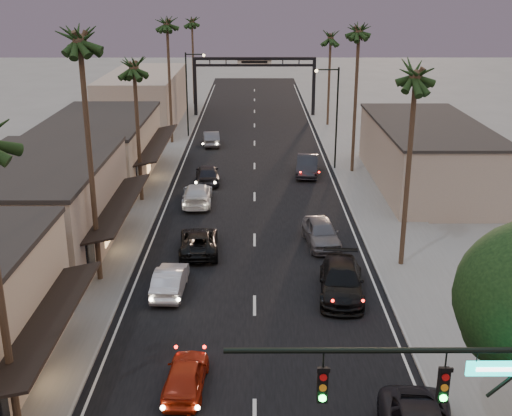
{
  "coord_description": "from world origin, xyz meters",
  "views": [
    {
      "loc": [
        0.01,
        -10.47,
        15.53
      ],
      "look_at": [
        0.09,
        27.12,
        2.5
      ],
      "focal_mm": 45.0,
      "sensor_mm": 36.0,
      "label": 1
    }
  ],
  "objects_px": {
    "arch": "(254,72)",
    "oncoming_pickup": "(199,241)",
    "traffic_signal": "(467,400)",
    "streetlight_left": "(189,88)",
    "palm_lc": "(134,61)",
    "curbside_black": "(341,281)",
    "oncoming_red": "(186,375)",
    "palm_lb": "(79,32)",
    "palm_ld": "(167,20)",
    "palm_rc": "(331,34)",
    "streetlight_right": "(334,110)",
    "palm_ra": "(417,68)",
    "oncoming_silver": "(170,280)",
    "palm_rb": "(359,26)",
    "palm_far": "(192,19)"
  },
  "relations": [
    {
      "from": "streetlight_right",
      "to": "arch",
      "type": "bearing_deg",
      "value": 105.47
    },
    {
      "from": "streetlight_right",
      "to": "palm_rb",
      "type": "height_order",
      "value": "palm_rb"
    },
    {
      "from": "streetlight_right",
      "to": "palm_rc",
      "type": "height_order",
      "value": "palm_rc"
    },
    {
      "from": "palm_lc",
      "to": "curbside_black",
      "type": "bearing_deg",
      "value": -50.18
    },
    {
      "from": "curbside_black",
      "to": "arch",
      "type": "bearing_deg",
      "value": 100.93
    },
    {
      "from": "streetlight_left",
      "to": "palm_lb",
      "type": "bearing_deg",
      "value": -92.67
    },
    {
      "from": "arch",
      "to": "oncoming_silver",
      "type": "height_order",
      "value": "arch"
    },
    {
      "from": "palm_ld",
      "to": "oncoming_red",
      "type": "bearing_deg",
      "value": -82.35
    },
    {
      "from": "palm_lc",
      "to": "curbside_black",
      "type": "height_order",
      "value": "palm_lc"
    },
    {
      "from": "palm_rb",
      "to": "streetlight_right",
      "type": "bearing_deg",
      "value": 149.24
    },
    {
      "from": "streetlight_left",
      "to": "oncoming_pickup",
      "type": "relative_size",
      "value": 1.79
    },
    {
      "from": "streetlight_right",
      "to": "palm_rc",
      "type": "relative_size",
      "value": 0.74
    },
    {
      "from": "traffic_signal",
      "to": "palm_ld",
      "type": "xyz_separation_m",
      "value": [
        -14.29,
        51.0,
        7.33
      ]
    },
    {
      "from": "traffic_signal",
      "to": "oncoming_silver",
      "type": "distance_m",
      "value": 19.92
    },
    {
      "from": "palm_lc",
      "to": "palm_rc",
      "type": "xyz_separation_m",
      "value": [
        17.2,
        28.0,
        0.0
      ]
    },
    {
      "from": "streetlight_right",
      "to": "palm_far",
      "type": "height_order",
      "value": "palm_far"
    },
    {
      "from": "arch",
      "to": "oncoming_silver",
      "type": "relative_size",
      "value": 3.52
    },
    {
      "from": "arch",
      "to": "oncoming_pickup",
      "type": "bearing_deg",
      "value": -94.45
    },
    {
      "from": "streetlight_left",
      "to": "oncoming_red",
      "type": "distance_m",
      "value": 46.67
    },
    {
      "from": "oncoming_pickup",
      "to": "palm_lb",
      "type": "bearing_deg",
      "value": 34.26
    },
    {
      "from": "palm_rb",
      "to": "curbside_black",
      "type": "height_order",
      "value": "palm_rb"
    },
    {
      "from": "oncoming_red",
      "to": "oncoming_silver",
      "type": "xyz_separation_m",
      "value": [
        -1.72,
        8.8,
        0.04
      ]
    },
    {
      "from": "palm_lc",
      "to": "oncoming_pickup",
      "type": "distance_m",
      "value": 14.88
    },
    {
      "from": "streetlight_left",
      "to": "oncoming_red",
      "type": "relative_size",
      "value": 2.28
    },
    {
      "from": "oncoming_red",
      "to": "oncoming_silver",
      "type": "distance_m",
      "value": 8.97
    },
    {
      "from": "traffic_signal",
      "to": "streetlight_right",
      "type": "bearing_deg",
      "value": 88.28
    },
    {
      "from": "streetlight_left",
      "to": "palm_rc",
      "type": "xyz_separation_m",
      "value": [
        15.52,
        6.0,
        5.14
      ]
    },
    {
      "from": "arch",
      "to": "palm_rc",
      "type": "bearing_deg",
      "value": -34.89
    },
    {
      "from": "palm_ld",
      "to": "palm_lb",
      "type": "bearing_deg",
      "value": -90.0
    },
    {
      "from": "arch",
      "to": "curbside_black",
      "type": "bearing_deg",
      "value": -84.74
    },
    {
      "from": "traffic_signal",
      "to": "streetlight_right",
      "type": "distance_m",
      "value": 41.02
    },
    {
      "from": "streetlight_left",
      "to": "oncoming_pickup",
      "type": "xyz_separation_m",
      "value": [
        3.5,
        -31.96,
        -4.63
      ]
    },
    {
      "from": "streetlight_left",
      "to": "palm_rc",
      "type": "bearing_deg",
      "value": 21.14
    },
    {
      "from": "traffic_signal",
      "to": "palm_lc",
      "type": "bearing_deg",
      "value": 114.06
    },
    {
      "from": "palm_lb",
      "to": "palm_ld",
      "type": "relative_size",
      "value": 1.07
    },
    {
      "from": "palm_lb",
      "to": "palm_rb",
      "type": "height_order",
      "value": "palm_lb"
    },
    {
      "from": "oncoming_pickup",
      "to": "traffic_signal",
      "type": "bearing_deg",
      "value": 108.74
    },
    {
      "from": "streetlight_right",
      "to": "oncoming_red",
      "type": "distance_m",
      "value": 34.96
    },
    {
      "from": "palm_rc",
      "to": "oncoming_pickup",
      "type": "height_order",
      "value": "palm_rc"
    },
    {
      "from": "traffic_signal",
      "to": "palm_rb",
      "type": "bearing_deg",
      "value": 85.84
    },
    {
      "from": "arch",
      "to": "streetlight_left",
      "type": "height_order",
      "value": "streetlight_left"
    },
    {
      "from": "streetlight_left",
      "to": "palm_far",
      "type": "xyz_separation_m",
      "value": [
        -1.38,
        20.0,
        6.11
      ]
    },
    {
      "from": "streetlight_left",
      "to": "oncoming_pickup",
      "type": "height_order",
      "value": "streetlight_left"
    },
    {
      "from": "arch",
      "to": "palm_ra",
      "type": "xyz_separation_m",
      "value": [
        8.6,
        -46.0,
        5.91
      ]
    },
    {
      "from": "palm_ld",
      "to": "palm_far",
      "type": "relative_size",
      "value": 1.08
    },
    {
      "from": "oncoming_silver",
      "to": "traffic_signal",
      "type": "bearing_deg",
      "value": 123.55
    },
    {
      "from": "arch",
      "to": "oncoming_pickup",
      "type": "distance_m",
      "value": 44.35
    },
    {
      "from": "arch",
      "to": "palm_ra",
      "type": "relative_size",
      "value": 1.15
    },
    {
      "from": "oncoming_red",
      "to": "curbside_black",
      "type": "xyz_separation_m",
      "value": [
        7.37,
        8.44,
        0.14
      ]
    },
    {
      "from": "oncoming_pickup",
      "to": "arch",
      "type": "bearing_deg",
      "value": -98.18
    }
  ]
}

